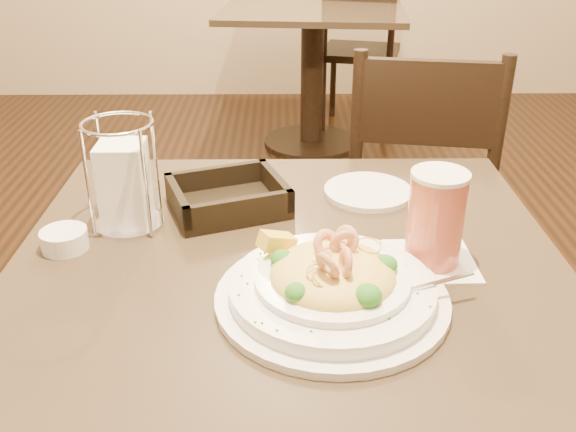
{
  "coord_description": "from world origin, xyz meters",
  "views": [
    {
      "loc": [
        -0.01,
        -0.87,
        1.29
      ],
      "look_at": [
        0.0,
        0.02,
        0.83
      ],
      "focal_mm": 40.0,
      "sensor_mm": 36.0,
      "label": 1
    }
  ],
  "objects_px": {
    "dining_chair_near": "(417,190)",
    "butter_ramekin": "(64,240)",
    "main_table": "(288,382)",
    "drink_glass": "(436,219)",
    "background_table": "(312,52)",
    "pasta_bowl": "(332,284)",
    "napkin_caddy": "(124,182)",
    "side_plate": "(368,192)",
    "dining_chair_far": "(360,46)",
    "bread_basket": "(228,199)"
  },
  "relations": [
    {
      "from": "dining_chair_near",
      "to": "main_table",
      "type": "bearing_deg",
      "value": 74.28
    },
    {
      "from": "dining_chair_far",
      "to": "drink_glass",
      "type": "relative_size",
      "value": 5.95
    },
    {
      "from": "dining_chair_far",
      "to": "pasta_bowl",
      "type": "xyz_separation_m",
      "value": [
        -0.37,
        -2.85,
        0.29
      ]
    },
    {
      "from": "main_table",
      "to": "butter_ramekin",
      "type": "height_order",
      "value": "butter_ramekin"
    },
    {
      "from": "dining_chair_far",
      "to": "bread_basket",
      "type": "relative_size",
      "value": 3.77
    },
    {
      "from": "side_plate",
      "to": "dining_chair_near",
      "type": "bearing_deg",
      "value": 68.2
    },
    {
      "from": "drink_glass",
      "to": "bread_basket",
      "type": "xyz_separation_m",
      "value": [
        -0.34,
        0.19,
        -0.06
      ]
    },
    {
      "from": "napkin_caddy",
      "to": "butter_ramekin",
      "type": "bearing_deg",
      "value": -136.48
    },
    {
      "from": "main_table",
      "to": "dining_chair_near",
      "type": "bearing_deg",
      "value": 65.19
    },
    {
      "from": "dining_chair_near",
      "to": "napkin_caddy",
      "type": "relative_size",
      "value": 4.78
    },
    {
      "from": "background_table",
      "to": "napkin_caddy",
      "type": "distance_m",
      "value": 2.43
    },
    {
      "from": "pasta_bowl",
      "to": "drink_glass",
      "type": "height_order",
      "value": "drink_glass"
    },
    {
      "from": "butter_ramekin",
      "to": "bread_basket",
      "type": "bearing_deg",
      "value": 28.71
    },
    {
      "from": "background_table",
      "to": "side_plate",
      "type": "xyz_separation_m",
      "value": [
        0.01,
        -2.24,
        0.24
      ]
    },
    {
      "from": "pasta_bowl",
      "to": "napkin_caddy",
      "type": "bearing_deg",
      "value": 144.74
    },
    {
      "from": "dining_chair_far",
      "to": "napkin_caddy",
      "type": "bearing_deg",
      "value": 88.35
    },
    {
      "from": "drink_glass",
      "to": "bread_basket",
      "type": "height_order",
      "value": "drink_glass"
    },
    {
      "from": "dining_chair_near",
      "to": "bread_basket",
      "type": "relative_size",
      "value": 3.77
    },
    {
      "from": "dining_chair_far",
      "to": "dining_chair_near",
      "type": "bearing_deg",
      "value": 102.36
    },
    {
      "from": "dining_chair_far",
      "to": "side_plate",
      "type": "xyz_separation_m",
      "value": [
        -0.27,
        -2.49,
        0.26
      ]
    },
    {
      "from": "side_plate",
      "to": "drink_glass",
      "type": "bearing_deg",
      "value": -74.73
    },
    {
      "from": "main_table",
      "to": "napkin_caddy",
      "type": "distance_m",
      "value": 0.45
    },
    {
      "from": "dining_chair_near",
      "to": "butter_ramekin",
      "type": "relative_size",
      "value": 12.07
    },
    {
      "from": "background_table",
      "to": "pasta_bowl",
      "type": "height_order",
      "value": "pasta_bowl"
    },
    {
      "from": "dining_chair_far",
      "to": "drink_glass",
      "type": "xyz_separation_m",
      "value": [
        -0.2,
        -2.74,
        0.33
      ]
    },
    {
      "from": "main_table",
      "to": "butter_ramekin",
      "type": "xyz_separation_m",
      "value": [
        -0.37,
        0.06,
        0.26
      ]
    },
    {
      "from": "dining_chair_far",
      "to": "main_table",
      "type": "bearing_deg",
      "value": 94.74
    },
    {
      "from": "bread_basket",
      "to": "side_plate",
      "type": "xyz_separation_m",
      "value": [
        0.27,
        0.06,
        -0.01
      ]
    },
    {
      "from": "dining_chair_near",
      "to": "napkin_caddy",
      "type": "distance_m",
      "value": 1.02
    },
    {
      "from": "butter_ramekin",
      "to": "main_table",
      "type": "bearing_deg",
      "value": -9.29
    },
    {
      "from": "background_table",
      "to": "butter_ramekin",
      "type": "bearing_deg",
      "value": -102.07
    },
    {
      "from": "dining_chair_near",
      "to": "dining_chair_far",
      "type": "distance_m",
      "value": 1.91
    },
    {
      "from": "drink_glass",
      "to": "background_table",
      "type": "bearing_deg",
      "value": 91.74
    },
    {
      "from": "background_table",
      "to": "side_plate",
      "type": "height_order",
      "value": "side_plate"
    },
    {
      "from": "drink_glass",
      "to": "napkin_caddy",
      "type": "xyz_separation_m",
      "value": [
        -0.51,
        0.13,
        0.01
      ]
    },
    {
      "from": "pasta_bowl",
      "to": "drink_glass",
      "type": "relative_size",
      "value": 2.4
    },
    {
      "from": "dining_chair_near",
      "to": "bread_basket",
      "type": "bearing_deg",
      "value": 61.05
    },
    {
      "from": "pasta_bowl",
      "to": "dining_chair_far",
      "type": "bearing_deg",
      "value": 82.66
    },
    {
      "from": "dining_chair_far",
      "to": "side_plate",
      "type": "distance_m",
      "value": 2.51
    },
    {
      "from": "bread_basket",
      "to": "dining_chair_near",
      "type": "bearing_deg",
      "value": 51.96
    },
    {
      "from": "butter_ramekin",
      "to": "pasta_bowl",
      "type": "bearing_deg",
      "value": -20.17
    },
    {
      "from": "dining_chair_near",
      "to": "butter_ramekin",
      "type": "distance_m",
      "value": 1.12
    },
    {
      "from": "napkin_caddy",
      "to": "butter_ramekin",
      "type": "relative_size",
      "value": 2.53
    },
    {
      "from": "butter_ramekin",
      "to": "drink_glass",
      "type": "bearing_deg",
      "value": -4.67
    },
    {
      "from": "dining_chair_near",
      "to": "side_plate",
      "type": "xyz_separation_m",
      "value": [
        -0.23,
        -0.57,
        0.26
      ]
    },
    {
      "from": "background_table",
      "to": "pasta_bowl",
      "type": "bearing_deg",
      "value": -92.01
    },
    {
      "from": "dining_chair_near",
      "to": "pasta_bowl",
      "type": "bearing_deg",
      "value": 79.92
    },
    {
      "from": "bread_basket",
      "to": "butter_ramekin",
      "type": "xyz_separation_m",
      "value": [
        -0.26,
        -0.14,
        -0.0
      ]
    },
    {
      "from": "main_table",
      "to": "drink_glass",
      "type": "relative_size",
      "value": 5.75
    },
    {
      "from": "drink_glass",
      "to": "side_plate",
      "type": "distance_m",
      "value": 0.28
    }
  ]
}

